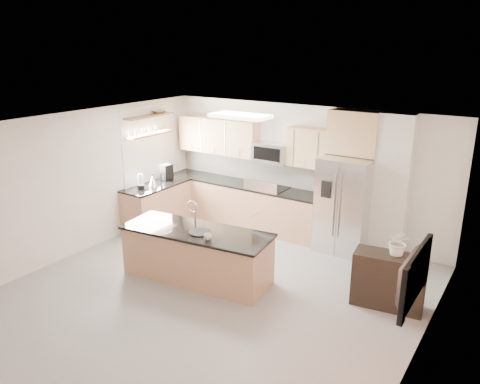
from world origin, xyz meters
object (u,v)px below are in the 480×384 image
Objects in this scene: refrigerator at (345,205)px; blender at (141,183)px; credenza at (389,281)px; platter at (200,232)px; bowl at (158,111)px; flower_vase at (400,235)px; range at (267,209)px; microwave at (271,153)px; cup at (208,237)px; island at (197,254)px; coffee_maker at (166,173)px; television at (405,274)px; kettle at (153,181)px.

refrigerator is 4.01m from blender.
platter reaches higher than credenza.
flower_vase is at bearing -8.90° from bowl.
microwave is (0.00, 0.12, 1.16)m from range.
bowl is at bearing 144.41° from cup.
microwave is 0.30× the size of island.
bowl is (-0.16, 0.01, 1.30)m from coffee_maker.
platter is (0.21, -2.49, 0.39)m from range.
microwave is 1.82m from refrigerator.
range is 3.07× the size of bowl.
bowl is (-0.18, 0.80, 1.32)m from blender.
bowl is 6.34m from television.
island is 7.73× the size of blender.
flower_vase is at bearing 10.35° from island.
cup is 2.89m from kettle.
coffee_maker is at bearing -170.15° from refrigerator.
cup is 0.44× the size of kettle.
refrigerator reaches higher than platter.
cup is at bearing -34.77° from island.
television reaches higher than coffee_maker.
blender is 0.30m from kettle.
flower_vase is (2.56, 1.12, 0.23)m from cup.
range is at bearing 94.87° from platter.
range is 3.19× the size of platter.
platter is 0.58× the size of flower_vase.
microwave reaches higher than island.
kettle reaches higher than credenza.
blender reaches higher than kettle.
refrigerator reaches higher than island.
kettle is at bearing 149.87° from platter.
island is at bearing 156.27° from platter.
bowl is at bearing 143.82° from platter.
cup is (-2.49, -1.07, 0.49)m from credenza.
bowl is at bearing 176.89° from coffee_maker.
flower_vase is at bearing -9.07° from coffee_maker.
platter is at bearing -23.70° from blender.
television reaches higher than cup.
island is at bearing -88.00° from microwave.
blender is (-2.55, 1.15, 0.16)m from cup.
coffee_maker is 0.32× the size of television.
flower_vase is 1.69m from television.
refrigerator is 3.62m from television.
refrigerator is 1.74× the size of credenza.
cup is (0.47, -2.76, -0.73)m from microwave.
island reaches higher than blender.
platter is (0.21, -2.61, -0.77)m from microwave.
kettle is 5.07m from flower_vase.
microwave is at bearing 151.60° from flower_vase.
island is at bearing -36.74° from bowl.
bowl is at bearing -160.11° from microwave.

